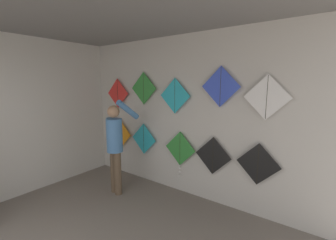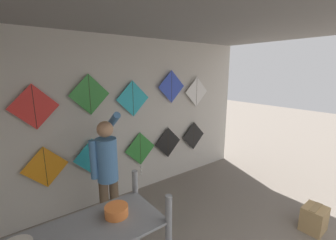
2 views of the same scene
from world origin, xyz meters
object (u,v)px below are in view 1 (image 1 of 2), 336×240
kite_5 (118,93)px  kite_3 (213,156)px  kite_9 (267,97)px  kite_6 (144,88)px  shopkeeper (115,141)px  kite_7 (175,96)px  kite_8 (221,87)px  kite_0 (121,134)px  kite_4 (258,164)px  kite_2 (180,150)px  kite_1 (144,139)px

kite_5 → kite_3: bearing=0.0°
kite_9 → kite_6: bearing=180.0°
kite_9 → shopkeeper: bearing=-163.2°
kite_5 → kite_6: size_ratio=1.00×
kite_7 → kite_6: bearing=180.0°
shopkeeper → kite_8: kite_8 is taller
kite_0 → kite_9: bearing=0.0°
kite_4 → kite_9: size_ratio=1.00×
kite_0 → kite_5: size_ratio=1.00×
kite_4 → kite_8: kite_8 is taller
kite_3 → kite_0: bearing=180.0°
kite_2 → kite_4: bearing=0.0°
kite_9 → kite_2: bearing=-180.0°
kite_1 → kite_5: size_ratio=1.00×
shopkeeper → kite_4: bearing=27.7°
kite_4 → kite_5: kite_5 is taller
kite_8 → kite_5: bearing=180.0°
kite_0 → kite_1: 0.69m
kite_5 → kite_9: (3.00, 0.00, 0.03)m
kite_8 → kite_9: kite_8 is taller
kite_1 → kite_5: 1.15m
kite_5 → kite_8: kite_8 is taller
kite_0 → kite_9: 3.09m
kite_3 → kite_9: size_ratio=1.00×
kite_3 → kite_8: kite_8 is taller
kite_2 → kite_6: size_ratio=1.33×
kite_6 → kite_8: (1.58, 0.00, 0.05)m
kite_6 → kite_3: bearing=0.0°
kite_3 → kite_6: bearing=180.0°
kite_3 → kite_8: 1.12m
kite_5 → shopkeeper: bearing=-45.5°
kite_7 → kite_9: kite_9 is taller
kite_1 → kite_6: size_ratio=1.00×
kite_2 → kite_5: (-1.60, 0.00, 0.97)m
kite_4 → kite_5: 3.09m
shopkeeper → kite_4: 2.37m
kite_0 → kite_8: bearing=0.0°
kite_4 → kite_5: (-2.94, 0.00, 0.93)m
kite_4 → kite_6: (-2.20, 0.00, 1.05)m
kite_2 → kite_9: bearing=0.0°
kite_2 → kite_9: size_ratio=1.33×
shopkeeper → kite_7: 1.33m
kite_6 → shopkeeper: bearing=-95.2°
kite_6 → kite_7: (0.74, 0.00, -0.12)m
kite_5 → kite_7: (1.48, 0.00, -0.00)m
kite_2 → kite_5: bearing=180.0°
kite_2 → kite_4: kite_4 is taller
kite_3 → kite_4: bearing=0.0°
shopkeeper → kite_7: size_ratio=2.74×
kite_3 → kite_9: 1.24m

